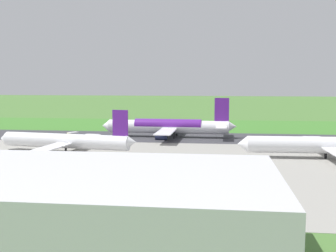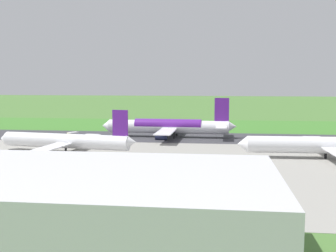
{
  "view_description": "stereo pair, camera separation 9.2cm",
  "coord_description": "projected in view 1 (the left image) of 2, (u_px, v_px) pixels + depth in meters",
  "views": [
    {
      "loc": [
        -32.78,
        163.71,
        23.26
      ],
      "look_at": [
        -13.06,
        0.0,
        4.5
      ],
      "focal_mm": 44.72,
      "sensor_mm": 36.0,
      "label": 1
    },
    {
      "loc": [
        -32.87,
        163.7,
        23.26
      ],
      "look_at": [
        -13.06,
        0.0,
        4.5
      ],
      "focal_mm": 44.72,
      "sensor_mm": 36.0,
      "label": 2
    }
  ],
  "objects": [
    {
      "name": "apron_concrete",
      "position": [
        106.0,
        158.0,
        123.16
      ],
      "size": [
        440.0,
        110.0,
        0.05
      ],
      "primitive_type": "cube",
      "color": "gray",
      "rests_on": "ground"
    },
    {
      "name": "airliner_parked_mid",
      "position": [
        66.0,
        141.0,
        131.74
      ],
      "size": [
        47.36,
        38.88,
        13.83
      ],
      "color": "white",
      "rests_on": "ground"
    },
    {
      "name": "traffic_cone_orange",
      "position": [
        142.0,
        127.0,
        200.4
      ],
      "size": [
        0.4,
        0.4,
        0.55
      ],
      "primitive_type": "cone",
      "color": "orange",
      "rests_on": "ground"
    },
    {
      "name": "ground_plane",
      "position": [
        136.0,
        137.0,
        168.02
      ],
      "size": [
        800.0,
        800.0,
        0.0
      ],
      "primitive_type": "plane",
      "color": "#477233"
    },
    {
      "name": "runway_asphalt",
      "position": [
        136.0,
        137.0,
        168.02
      ],
      "size": [
        600.0,
        30.28,
        0.06
      ],
      "primitive_type": "cube",
      "color": "#38383D",
      "rests_on": "ground"
    },
    {
      "name": "airliner_parked_near",
      "position": [
        327.0,
        145.0,
        121.57
      ],
      "size": [
        51.13,
        41.76,
        14.94
      ],
      "color": "white",
      "rests_on": "ground"
    },
    {
      "name": "no_stopping_sign",
      "position": [
        152.0,
        125.0,
        196.67
      ],
      "size": [
        0.6,
        0.1,
        2.46
      ],
      "color": "slate",
      "rests_on": "ground"
    },
    {
      "name": "grass_verge_foreground",
      "position": [
        149.0,
        127.0,
        199.44
      ],
      "size": [
        600.0,
        80.0,
        0.04
      ],
      "primitive_type": "cube",
      "color": "#3C782B",
      "rests_on": "ground"
    },
    {
      "name": "airliner_main",
      "position": [
        169.0,
        126.0,
        165.92
      ],
      "size": [
        54.06,
        44.15,
        15.88
      ],
      "color": "white",
      "rests_on": "ground"
    },
    {
      "name": "service_truck_baggage",
      "position": [
        71.0,
        136.0,
        161.06
      ],
      "size": [
        5.24,
        6.01,
        2.65
      ],
      "color": "gold",
      "rests_on": "ground"
    }
  ]
}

